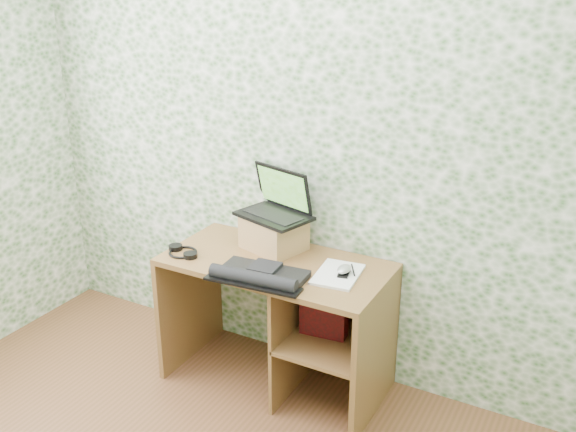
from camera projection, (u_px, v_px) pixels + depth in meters
The scene contains 10 objects.
wall_back at pixel (303, 147), 3.44m from camera, with size 3.50×3.50×0.00m, color white.
desk at pixel (291, 307), 3.47m from camera, with size 1.20×0.60×0.75m.
riser at pixel (274, 233), 3.51m from camera, with size 0.30×0.25×0.18m, color #A37849.
laptop at pixel (277, 205), 3.49m from camera, with size 0.44×0.37×0.26m.
keyboard at pixel (260, 275), 3.19m from camera, with size 0.51×0.29×0.07m.
headphones at pixel (183, 252), 3.48m from camera, with size 0.21×0.20×0.03m.
notepad at pixel (338, 274), 3.23m from camera, with size 0.21×0.30×0.01m, color white.
mouse at pixel (344, 271), 3.21m from camera, with size 0.06×0.10×0.03m, color silver.
pen at pixel (353, 270), 3.25m from camera, with size 0.01×0.01×0.13m, color black.
red_box at pixel (324, 310), 3.33m from camera, with size 0.25×0.08×0.30m, color maroon.
Camera 1 is at (1.52, -1.22, 2.21)m, focal length 40.00 mm.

